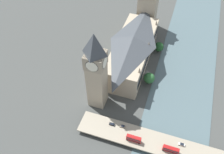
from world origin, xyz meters
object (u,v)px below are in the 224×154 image
at_px(clock_tower, 96,70).
at_px(car_northbound_mid, 123,126).
at_px(parliament_hall, 133,50).
at_px(double_decker_bus_mid, 134,139).
at_px(victoria_tower, 148,7).
at_px(car_northbound_lead, 112,124).
at_px(road_bridge, 171,148).
at_px(car_northbound_tail, 182,144).
at_px(double_decker_bus_rear, 171,149).

bearing_deg(clock_tower, car_northbound_mid, 144.47).
relative_size(parliament_hall, double_decker_bus_mid, 7.92).
bearing_deg(victoria_tower, car_northbound_lead, 92.24).
xyz_separation_m(clock_tower, double_decker_bus_mid, (-35.66, 26.16, -29.14)).
relative_size(clock_tower, road_bridge, 0.51).
relative_size(car_northbound_mid, car_northbound_tail, 0.98).
distance_m(victoria_tower, double_decker_bus_mid, 133.35).
bearing_deg(parliament_hall, car_northbound_mid, 100.27).
distance_m(clock_tower, road_bridge, 72.97).
height_order(road_bridge, double_decker_bus_rear, double_decker_bus_rear).
xyz_separation_m(parliament_hall, double_decker_bus_rear, (-47.67, 76.62, -7.74)).
distance_m(double_decker_bus_rear, car_northbound_tail, 9.65).
distance_m(clock_tower, double_decker_bus_rear, 72.26).
relative_size(parliament_hall, victoria_tower, 1.55).
xyz_separation_m(clock_tower, car_northbound_lead, (-17.89, 19.08, -31.20)).
relative_size(double_decker_bus_mid, car_northbound_lead, 2.38).
relative_size(clock_tower, car_northbound_tail, 15.00).
bearing_deg(road_bridge, victoria_tower, -69.22).
bearing_deg(double_decker_bus_rear, clock_tower, -23.02).
bearing_deg(clock_tower, parliament_hall, -104.50).
height_order(parliament_hall, road_bridge, parliament_hall).
relative_size(double_decker_bus_mid, car_northbound_tail, 2.28).
bearing_deg(parliament_hall, car_northbound_tail, 127.84).
height_order(clock_tower, car_northbound_lead, clock_tower).
xyz_separation_m(road_bridge, double_decker_bus_rear, (0.36, 3.25, 3.50)).
height_order(parliament_hall, car_northbound_lead, parliament_hall).
relative_size(victoria_tower, road_bridge, 0.40).
distance_m(parliament_hall, double_decker_bus_mid, 80.53).
relative_size(victoria_tower, car_northbound_mid, 11.80).
relative_size(victoria_tower, car_northbound_tail, 11.61).
bearing_deg(car_northbound_tail, double_decker_bus_mid, 12.83).
distance_m(double_decker_bus_mid, double_decker_bus_rear, 25.15).
distance_m(victoria_tower, road_bridge, 137.13).
bearing_deg(car_northbound_tail, double_decker_bus_rear, 46.69).
distance_m(clock_tower, car_northbound_tail, 76.55).
xyz_separation_m(road_bridge, double_decker_bus_mid, (25.50, 3.57, 3.63)).
relative_size(parliament_hall, double_decker_bus_rear, 7.53).
height_order(parliament_hall, clock_tower, clock_tower).
height_order(victoria_tower, double_decker_bus_rear, victoria_tower).
distance_m(double_decker_bus_rear, car_northbound_mid, 36.00).
bearing_deg(victoria_tower, parliament_hall, 90.06).
xyz_separation_m(parliament_hall, clock_tower, (13.13, 50.78, 21.53)).
distance_m(double_decker_bus_mid, car_northbound_tail, 32.51).
height_order(car_northbound_lead, car_northbound_mid, car_northbound_mid).
height_order(double_decker_bus_rear, car_northbound_tail, double_decker_bus_rear).
distance_m(car_northbound_mid, car_northbound_tail, 41.64).
bearing_deg(car_northbound_lead, parliament_hall, -86.10).
relative_size(clock_tower, car_northbound_lead, 15.68).
xyz_separation_m(car_northbound_lead, car_northbound_mid, (-7.77, -0.76, 0.00)).
bearing_deg(car_northbound_tail, car_northbound_mid, -0.87).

